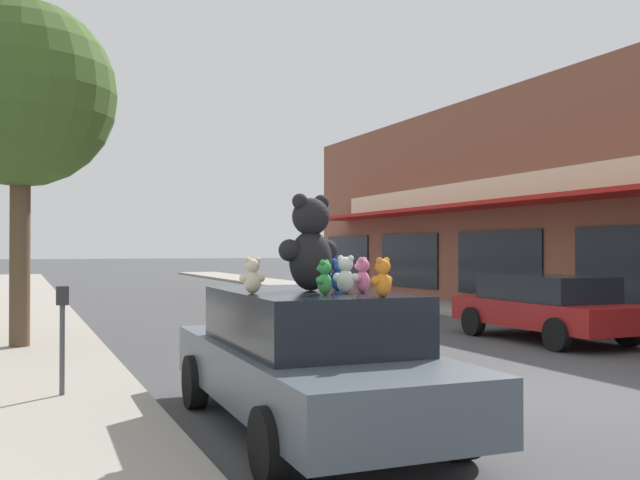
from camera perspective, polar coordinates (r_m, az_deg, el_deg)
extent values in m
plane|color=#424244|center=(9.55, 17.95, -11.71)|extent=(260.00, 260.00, 0.00)
cube|color=gray|center=(7.30, -22.54, -14.66)|extent=(2.74, 90.00, 0.12)
cube|color=red|center=(19.95, 16.87, 3.08)|extent=(1.63, 27.26, 0.12)
cube|color=beige|center=(20.49, 18.52, 4.53)|extent=(0.08, 25.96, 0.70)
cube|color=black|center=(18.48, 24.14, -1.98)|extent=(0.06, 4.11, 2.00)
cube|color=black|center=(22.51, 13.99, -1.78)|extent=(0.06, 4.11, 2.00)
cube|color=black|center=(27.03, 7.07, -1.62)|extent=(0.06, 4.11, 2.00)
cube|color=black|center=(31.82, 2.18, -1.49)|extent=(0.06, 4.11, 2.00)
cube|color=#4C5660|center=(7.30, -0.95, -10.57)|extent=(1.86, 4.62, 0.55)
cube|color=black|center=(7.22, -0.94, -6.27)|extent=(1.60, 2.55, 0.55)
cylinder|color=black|center=(8.45, -9.97, -11.10)|extent=(0.21, 0.61, 0.61)
cylinder|color=black|center=(8.95, 1.00, -10.52)|extent=(0.21, 0.61, 0.61)
cylinder|color=black|center=(5.77, -4.04, -16.03)|extent=(0.21, 0.61, 0.61)
cylinder|color=black|center=(6.48, 11.01, -14.31)|extent=(0.21, 0.61, 0.61)
ellipsoid|color=black|center=(7.23, -0.75, -1.67)|extent=(0.56, 0.51, 0.61)
sphere|color=black|center=(7.24, -0.75, 1.87)|extent=(0.48, 0.48, 0.38)
sphere|color=black|center=(7.34, 0.09, 3.01)|extent=(0.20, 0.20, 0.16)
sphere|color=black|center=(7.16, -1.61, 3.10)|extent=(0.20, 0.20, 0.16)
sphere|color=#3A3A3D|center=(7.37, -1.55, 1.65)|extent=(0.18, 0.18, 0.15)
sphere|color=black|center=(7.42, 0.55, -0.83)|extent=(0.28, 0.28, 0.22)
sphere|color=black|center=(7.11, -2.46, -0.83)|extent=(0.28, 0.28, 0.22)
ellipsoid|color=orange|center=(6.31, 5.05, -3.58)|extent=(0.21, 0.19, 0.22)
sphere|color=orange|center=(6.30, 5.05, -2.13)|extent=(0.18, 0.18, 0.14)
sphere|color=orange|center=(6.34, 5.33, -1.64)|extent=(0.08, 0.08, 0.06)
sphere|color=orange|center=(6.26, 4.76, -1.65)|extent=(0.08, 0.08, 0.06)
sphere|color=#FFBA41|center=(6.34, 4.64, -2.19)|extent=(0.07, 0.07, 0.05)
sphere|color=orange|center=(6.38, 5.46, -3.21)|extent=(0.10, 0.10, 0.08)
sphere|color=orange|center=(6.25, 4.45, -3.26)|extent=(0.10, 0.10, 0.08)
ellipsoid|color=beige|center=(6.80, -5.42, -3.38)|extent=(0.17, 0.14, 0.21)
sphere|color=beige|center=(6.79, -5.42, -2.05)|extent=(0.14, 0.14, 0.14)
sphere|color=beige|center=(6.81, -5.03, -1.61)|extent=(0.06, 0.06, 0.06)
sphere|color=beige|center=(6.78, -5.82, -1.61)|extent=(0.06, 0.06, 0.06)
sphere|color=white|center=(6.85, -5.56, -2.11)|extent=(0.05, 0.05, 0.05)
sphere|color=beige|center=(6.84, -4.76, -3.06)|extent=(0.08, 0.08, 0.08)
sphere|color=beige|center=(6.79, -6.15, -3.07)|extent=(0.08, 0.08, 0.08)
ellipsoid|color=blue|center=(7.30, 1.44, -3.25)|extent=(0.20, 0.19, 0.20)
sphere|color=blue|center=(7.30, 1.44, -2.08)|extent=(0.18, 0.18, 0.13)
sphere|color=blue|center=(7.29, 1.80, -1.69)|extent=(0.07, 0.07, 0.05)
sphere|color=blue|center=(7.30, 1.08, -1.69)|extent=(0.07, 0.07, 0.05)
sphere|color=#548DFF|center=(7.35, 1.50, -2.13)|extent=(0.07, 0.07, 0.05)
sphere|color=blue|center=(7.30, 2.08, -2.97)|extent=(0.10, 0.10, 0.07)
sphere|color=blue|center=(7.33, 0.82, -2.96)|extent=(0.10, 0.10, 0.07)
ellipsoid|color=white|center=(6.81, 2.07, -3.34)|extent=(0.23, 0.22, 0.22)
sphere|color=white|center=(6.81, 2.07, -1.95)|extent=(0.20, 0.20, 0.14)
sphere|color=white|center=(6.79, 2.48, -1.48)|extent=(0.08, 0.08, 0.06)
sphere|color=white|center=(6.82, 1.66, -1.48)|extent=(0.08, 0.08, 0.06)
sphere|color=white|center=(6.87, 2.23, -2.01)|extent=(0.08, 0.08, 0.05)
sphere|color=white|center=(6.80, 2.83, -3.01)|extent=(0.12, 0.12, 0.08)
sphere|color=white|center=(6.85, 1.39, -2.99)|extent=(0.12, 0.12, 0.08)
ellipsoid|color=green|center=(6.61, 0.38, -3.52)|extent=(0.20, 0.20, 0.20)
sphere|color=green|center=(6.61, 0.38, -2.23)|extent=(0.18, 0.18, 0.13)
sphere|color=green|center=(6.65, 0.55, -1.80)|extent=(0.08, 0.08, 0.05)
sphere|color=green|center=(6.56, 0.21, -1.81)|extent=(0.08, 0.08, 0.05)
sphere|color=#5ADA6D|center=(6.63, -0.05, -2.29)|extent=(0.07, 0.07, 0.05)
sphere|color=green|center=(6.69, 0.58, -3.18)|extent=(0.10, 0.10, 0.07)
sphere|color=green|center=(6.54, -0.02, -3.24)|extent=(0.10, 0.10, 0.07)
ellipsoid|color=teal|center=(7.72, 1.49, -3.16)|extent=(0.16, 0.14, 0.19)
sphere|color=teal|center=(7.71, 1.49, -2.12)|extent=(0.13, 0.13, 0.12)
sphere|color=teal|center=(7.72, 1.80, -1.78)|extent=(0.06, 0.06, 0.05)
sphere|color=teal|center=(7.70, 1.19, -1.78)|extent=(0.06, 0.06, 0.05)
sphere|color=#47CDC6|center=(7.76, 1.38, -2.17)|extent=(0.05, 0.05, 0.05)
sphere|color=teal|center=(7.75, 2.00, -2.91)|extent=(0.08, 0.08, 0.07)
sphere|color=teal|center=(7.70, 0.93, -2.92)|extent=(0.08, 0.08, 0.07)
ellipsoid|color=pink|center=(6.89, 3.43, -3.35)|extent=(0.21, 0.21, 0.21)
sphere|color=pink|center=(6.88, 3.43, -2.04)|extent=(0.19, 0.19, 0.14)
sphere|color=pink|center=(6.93, 3.56, -1.60)|extent=(0.08, 0.08, 0.06)
sphere|color=pink|center=(6.84, 3.29, -1.61)|extent=(0.08, 0.08, 0.06)
sphere|color=#FFA3DA|center=(6.90, 2.98, -2.11)|extent=(0.07, 0.07, 0.05)
sphere|color=pink|center=(6.97, 3.57, -3.01)|extent=(0.11, 0.11, 0.08)
sphere|color=pink|center=(6.81, 3.09, -3.07)|extent=(0.11, 0.11, 0.08)
cube|color=maroon|center=(14.92, 17.64, -5.59)|extent=(1.71, 4.10, 0.50)
cube|color=black|center=(14.89, 17.63, -3.68)|extent=(1.51, 2.53, 0.50)
cylinder|color=black|center=(15.43, 12.16, -6.37)|extent=(0.20, 0.61, 0.61)
cylinder|color=black|center=(16.45, 16.97, -6.00)|extent=(0.20, 0.61, 0.61)
cylinder|color=black|center=(13.44, 18.46, -7.19)|extent=(0.20, 0.61, 0.61)
cylinder|color=black|center=(14.60, 23.44, -6.65)|extent=(0.20, 0.61, 0.61)
cylinder|color=brown|center=(13.57, -22.88, -1.44)|extent=(0.34, 0.34, 3.05)
sphere|color=#3D5B23|center=(13.85, -22.82, 10.78)|extent=(3.31, 3.31, 3.31)
cylinder|color=#4C4C51|center=(8.94, -19.93, -8.27)|extent=(0.06, 0.06, 1.05)
cube|color=#2D2D33|center=(8.88, -19.91, -4.20)|extent=(0.14, 0.10, 0.22)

